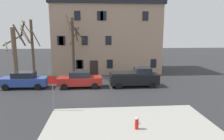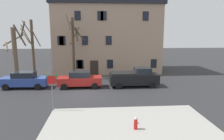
# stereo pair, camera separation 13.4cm
# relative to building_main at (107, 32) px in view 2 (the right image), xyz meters

# --- Properties ---
(ground_plane) EXTENTS (120.00, 120.00, 0.00)m
(ground_plane) POSITION_rel_building_main_xyz_m (-2.93, -12.53, -6.00)
(ground_plane) COLOR #2D2D30
(sidewalk_slab) EXTENTS (10.56, 6.91, 0.12)m
(sidewalk_slab) POSITION_rel_building_main_xyz_m (0.40, -19.93, -5.94)
(sidewalk_slab) COLOR #A8A59E
(sidewalk_slab) RESTS_ON ground_plane
(building_main) EXTENTS (15.67, 8.11, 11.83)m
(building_main) POSITION_rel_building_main_xyz_m (0.00, 0.00, 0.00)
(building_main) COLOR tan
(building_main) RESTS_ON ground_plane
(tree_bare_near) EXTENTS (3.17, 2.86, 7.12)m
(tree_bare_near) POSITION_rel_building_main_xyz_m (-11.14, -6.59, -2.45)
(tree_bare_near) COLOR brown
(tree_bare_near) RESTS_ON ground_plane
(tree_bare_mid) EXTENTS (2.20, 1.68, 7.34)m
(tree_bare_mid) POSITION_rel_building_main_xyz_m (-9.31, -6.07, -2.07)
(tree_bare_mid) COLOR brown
(tree_bare_mid) RESTS_ON ground_plane
(tree_bare_far) EXTENTS (2.32, 2.36, 8.02)m
(tree_bare_far) POSITION_rel_building_main_xyz_m (-4.46, -5.56, -1.86)
(tree_bare_far) COLOR #4C3D2D
(tree_bare_far) RESTS_ON ground_plane
(car_blue_sedan) EXTENTS (4.81, 2.09, 1.75)m
(car_blue_sedan) POSITION_rel_building_main_xyz_m (-9.23, -9.75, -5.13)
(car_blue_sedan) COLOR #2D4799
(car_blue_sedan) RESTS_ON ground_plane
(car_red_sedan) EXTENTS (4.64, 2.04, 1.74)m
(car_red_sedan) POSITION_rel_building_main_xyz_m (-3.40, -9.95, -5.13)
(car_red_sedan) COLOR #AD231E
(car_red_sedan) RESTS_ON ground_plane
(pickup_truck_black) EXTENTS (5.28, 2.28, 2.09)m
(pickup_truck_black) POSITION_rel_building_main_xyz_m (2.48, -9.95, -4.99)
(pickup_truck_black) COLOR black
(pickup_truck_black) RESTS_ON ground_plane
(fire_hydrant) EXTENTS (0.42, 0.22, 0.76)m
(fire_hydrant) POSITION_rel_building_main_xyz_m (0.69, -20.20, -5.49)
(fire_hydrant) COLOR red
(fire_hydrant) RESTS_ON sidewalk_slab
(street_sign_pole) EXTENTS (0.76, 0.07, 2.77)m
(street_sign_pole) POSITION_rel_building_main_xyz_m (-4.84, -16.77, -4.06)
(street_sign_pole) COLOR slate
(street_sign_pole) RESTS_ON ground_plane
(bicycle_leaning) EXTENTS (1.75, 0.19, 1.03)m
(bicycle_leaning) POSITION_rel_building_main_xyz_m (-7.73, -6.51, -5.63)
(bicycle_leaning) COLOR black
(bicycle_leaning) RESTS_ON ground_plane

